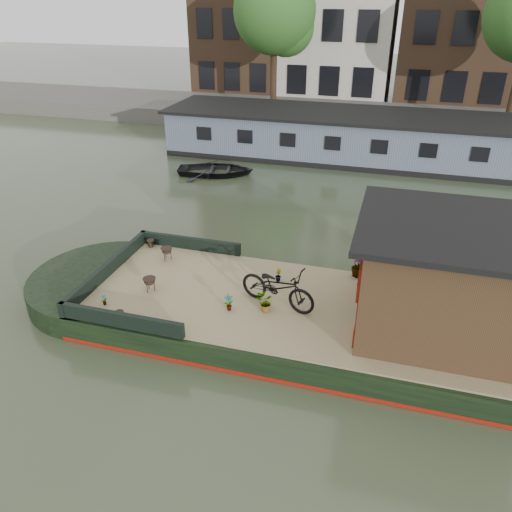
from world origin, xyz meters
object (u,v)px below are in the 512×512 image
(cabin, at_px, (451,278))
(bicycle, at_px, (278,287))
(brazier_front, at_px, (150,285))
(brazier_rear, at_px, (167,254))
(dinghy, at_px, (216,167))
(potted_plant_a, at_px, (229,303))

(cabin, xyz_separation_m, bicycle, (-3.62, -0.15, -0.73))
(brazier_front, distance_m, brazier_rear, 1.60)
(cabin, distance_m, brazier_front, 6.82)
(bicycle, height_order, brazier_rear, bicycle)
(brazier_rear, height_order, dinghy, brazier_rear)
(potted_plant_a, distance_m, dinghy, 11.46)
(bicycle, xyz_separation_m, potted_plant_a, (-1.01, -0.52, -0.29))
(cabin, relative_size, dinghy, 1.23)
(potted_plant_a, height_order, brazier_front, potted_plant_a)
(bicycle, height_order, dinghy, bicycle)
(dinghy, bearing_deg, cabin, -151.52)
(dinghy, bearing_deg, brazier_front, 178.52)
(dinghy, bearing_deg, brazier_rear, 178.76)
(bicycle, relative_size, potted_plant_a, 4.61)
(bicycle, distance_m, potted_plant_a, 1.17)
(cabin, distance_m, brazier_rear, 7.18)
(potted_plant_a, height_order, dinghy, potted_plant_a)
(cabin, bearing_deg, potted_plant_a, -171.73)
(bicycle, bearing_deg, brazier_rear, 84.73)
(potted_plant_a, xyz_separation_m, dinghy, (-4.27, 10.63, -0.52))
(bicycle, relative_size, brazier_front, 5.20)
(cabin, relative_size, brazier_front, 11.08)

